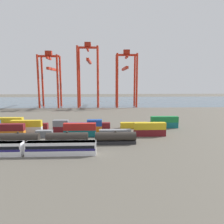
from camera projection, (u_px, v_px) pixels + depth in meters
ground_plane at (82, 118)px, 120.84m from camera, size 420.00×420.00×0.00m
harbour_water at (91, 101)px, 217.68m from camera, size 400.00×110.00×0.01m
passenger_train at (24, 148)px, 59.99m from camera, size 40.69×3.14×3.90m
freight_tank_row at (43, 139)px, 69.94m from camera, size 61.89×2.93×4.39m
shipping_container_1 at (8, 134)px, 78.91m from camera, size 12.10×2.44×2.60m
shipping_container_2 at (8, 127)px, 78.52m from camera, size 12.10×2.44×2.60m
shipping_container_3 at (44, 134)px, 79.46m from camera, size 6.04×2.44×2.60m
shipping_container_4 at (80, 133)px, 80.01m from camera, size 12.10×2.44×2.60m
shipping_container_5 at (80, 127)px, 79.63m from camera, size 12.10×2.44×2.60m
shipping_container_6 at (115, 133)px, 80.57m from camera, size 12.10×2.44×2.60m
shipping_container_7 at (150, 133)px, 81.12m from camera, size 12.10×2.44×2.60m
shipping_container_8 at (150, 126)px, 80.73m from camera, size 12.10×2.44×2.60m
shipping_container_11 at (27, 130)px, 85.75m from camera, size 12.10×2.44×2.60m
shipping_container_12 at (26, 123)px, 85.36m from camera, size 12.10×2.44×2.60m
shipping_container_13 at (61, 129)px, 86.32m from camera, size 6.04×2.44×2.60m
shipping_container_14 at (61, 123)px, 85.93m from camera, size 6.04×2.44×2.60m
shipping_container_15 at (95, 129)px, 86.89m from camera, size 6.04×2.44×2.60m
shipping_container_16 at (94, 123)px, 86.50m from camera, size 6.04×2.44×2.60m
shipping_container_17 at (9, 126)px, 91.99m from camera, size 12.10×2.44×2.60m
shipping_container_18 at (9, 121)px, 91.60m from camera, size 12.10×2.44×2.60m
shipping_container_19 at (41, 126)px, 92.56m from camera, size 6.04×2.44×2.60m
shipping_container_20 at (72, 126)px, 93.12m from camera, size 12.10×2.44×2.60m
shipping_container_21 at (103, 126)px, 93.69m from camera, size 6.04×2.44×2.60m
shipping_container_22 at (134, 125)px, 94.26m from camera, size 12.10×2.44×2.60m
shipping_container_23 at (164, 125)px, 94.82m from camera, size 12.10×2.44×2.60m
shipping_container_24 at (164, 119)px, 94.44m from camera, size 12.10×2.44×2.60m
gantry_crane_west at (50, 74)px, 168.40m from camera, size 16.14×36.39×43.59m
gantry_crane_central at (88, 68)px, 169.31m from camera, size 16.84×39.64×50.24m
gantry_crane_east at (126, 73)px, 171.00m from camera, size 16.72×38.13×44.78m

